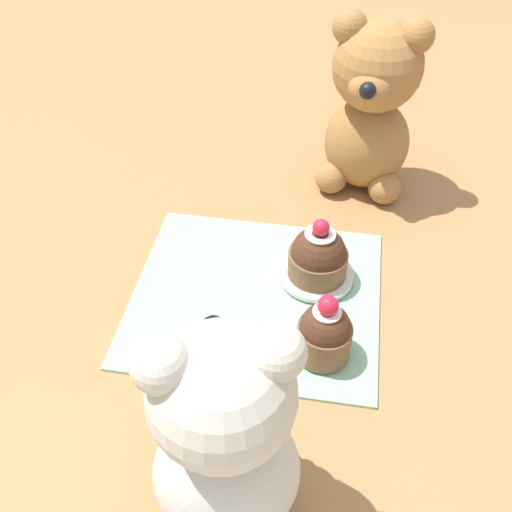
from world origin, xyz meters
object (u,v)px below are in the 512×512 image
teddy_bear_cream (225,439)px  cupcake_near_cream_bear (325,333)px  teddy_bear_tan (371,107)px  cupcake_near_tan_bear (318,256)px  saucer_plate (316,274)px

teddy_bear_cream → cupcake_near_cream_bear: teddy_bear_cream is taller
teddy_bear_cream → teddy_bear_tan: teddy_bear_tan is taller
teddy_bear_tan → cupcake_near_cream_bear: size_ratio=2.88×
teddy_bear_tan → cupcake_near_tan_bear: (0.04, 0.18, -0.07)m
teddy_bear_tan → saucer_plate: teddy_bear_tan is taller
saucer_plate → teddy_bear_cream: bearing=80.2°
cupcake_near_tan_bear → teddy_bear_tan: bearing=-102.3°
cupcake_near_cream_bear → cupcake_near_tan_bear: bearing=-81.5°
teddy_bear_tan → saucer_plate: bearing=-93.1°
teddy_bear_tan → saucer_plate: (0.04, 0.18, -0.09)m
teddy_bear_tan → cupcake_near_tan_bear: 0.19m
teddy_bear_cream → saucer_plate: size_ratio=2.64×
teddy_bear_tan → cupcake_near_tan_bear: size_ratio=3.00×
saucer_plate → cupcake_near_tan_bear: (-0.00, 0.00, 0.03)m
teddy_bear_tan → saucer_plate: size_ratio=2.74×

